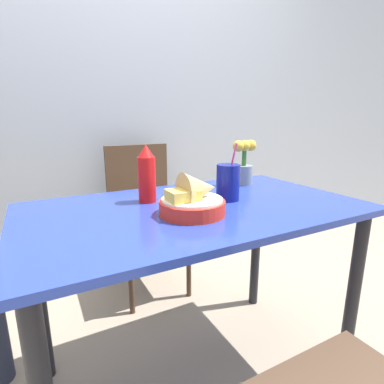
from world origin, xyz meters
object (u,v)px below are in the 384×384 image
at_px(ketchup_bottle, 147,175).
at_px(drink_cup, 228,183).
at_px(food_basket, 194,199).
at_px(chair_far_window, 143,205).
at_px(flower_vase, 244,163).

bearing_deg(ketchup_bottle, drink_cup, -23.11).
xyz_separation_m(food_basket, drink_cup, (0.20, 0.09, 0.01)).
height_order(chair_far_window, flower_vase, flower_vase).
height_order(chair_far_window, drink_cup, drink_cup).
distance_m(chair_far_window, food_basket, 0.95).
distance_m(drink_cup, flower_vase, 0.30).
relative_size(chair_far_window, flower_vase, 4.28).
xyz_separation_m(food_basket, ketchup_bottle, (-0.09, 0.22, 0.05)).
bearing_deg(chair_far_window, flower_vase, -63.52).
bearing_deg(flower_vase, chair_far_window, 116.48).
height_order(food_basket, drink_cup, drink_cup).
bearing_deg(flower_vase, food_basket, -145.87).
bearing_deg(ketchup_bottle, chair_far_window, 73.10).
bearing_deg(food_basket, chair_far_window, 82.36).
distance_m(ketchup_bottle, drink_cup, 0.31).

